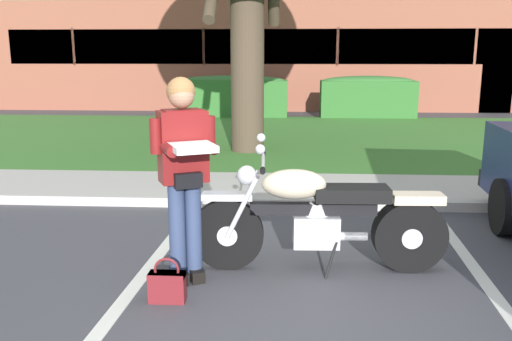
{
  "coord_description": "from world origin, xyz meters",
  "views": [
    {
      "loc": [
        -0.28,
        -3.74,
        1.89
      ],
      "look_at": [
        -0.56,
        0.99,
        0.85
      ],
      "focal_mm": 37.79,
      "sensor_mm": 36.0,
      "label": 1
    }
  ],
  "objects_px": {
    "motorcycle": "(329,217)",
    "hedge_left": "(233,96)",
    "handbag": "(167,284)",
    "brick_building": "(327,50)",
    "rider_person": "(184,164)",
    "hedge_center_left": "(368,96)"
  },
  "relations": [
    {
      "from": "hedge_center_left",
      "to": "motorcycle",
      "type": "bearing_deg",
      "value": -99.62
    },
    {
      "from": "hedge_left",
      "to": "brick_building",
      "type": "distance_m",
      "value": 7.64
    },
    {
      "from": "rider_person",
      "to": "brick_building",
      "type": "xyz_separation_m",
      "value": [
        2.37,
        18.48,
        0.99
      ]
    },
    {
      "from": "motorcycle",
      "to": "brick_building",
      "type": "height_order",
      "value": "brick_building"
    },
    {
      "from": "handbag",
      "to": "hedge_left",
      "type": "bearing_deg",
      "value": 93.48
    },
    {
      "from": "rider_person",
      "to": "brick_building",
      "type": "relative_size",
      "value": 0.07
    },
    {
      "from": "rider_person",
      "to": "hedge_center_left",
      "type": "xyz_separation_m",
      "value": [
        3.12,
        11.66,
        -0.36
      ]
    },
    {
      "from": "motorcycle",
      "to": "hedge_left",
      "type": "xyz_separation_m",
      "value": [
        -2.02,
        11.34,
        0.17
      ]
    },
    {
      "from": "rider_person",
      "to": "hedge_left",
      "type": "distance_m",
      "value": 11.7
    },
    {
      "from": "motorcycle",
      "to": "hedge_center_left",
      "type": "xyz_separation_m",
      "value": [
        1.92,
        11.34,
        0.17
      ]
    },
    {
      "from": "brick_building",
      "to": "rider_person",
      "type": "bearing_deg",
      "value": -97.31
    },
    {
      "from": "rider_person",
      "to": "hedge_left",
      "type": "xyz_separation_m",
      "value": [
        -0.81,
        11.66,
        -0.36
      ]
    },
    {
      "from": "rider_person",
      "to": "handbag",
      "type": "height_order",
      "value": "rider_person"
    },
    {
      "from": "motorcycle",
      "to": "hedge_left",
      "type": "height_order",
      "value": "hedge_left"
    },
    {
      "from": "motorcycle",
      "to": "hedge_left",
      "type": "relative_size",
      "value": 0.7
    },
    {
      "from": "rider_person",
      "to": "hedge_left",
      "type": "bearing_deg",
      "value": 93.99
    },
    {
      "from": "handbag",
      "to": "hedge_center_left",
      "type": "xyz_separation_m",
      "value": [
        3.2,
        12.07,
        0.51
      ]
    },
    {
      "from": "hedge_center_left",
      "to": "brick_building",
      "type": "height_order",
      "value": "brick_building"
    },
    {
      "from": "handbag",
      "to": "hedge_center_left",
      "type": "relative_size",
      "value": 0.13
    },
    {
      "from": "handbag",
      "to": "brick_building",
      "type": "bearing_deg",
      "value": 82.61
    },
    {
      "from": "brick_building",
      "to": "hedge_center_left",
      "type": "bearing_deg",
      "value": -83.69
    },
    {
      "from": "motorcycle",
      "to": "brick_building",
      "type": "xyz_separation_m",
      "value": [
        1.17,
        18.15,
        1.51
      ]
    }
  ]
}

